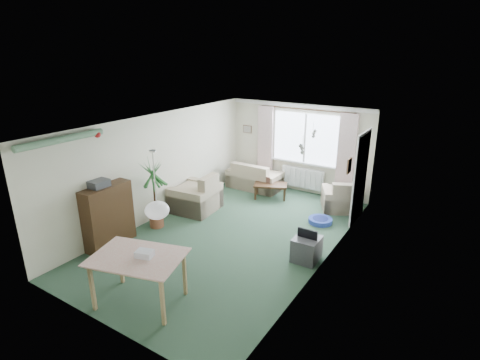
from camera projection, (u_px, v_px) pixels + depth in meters
The scene contains 25 objects.
ground at pixel (232, 235), 7.92m from camera, with size 6.50×6.50×0.00m, color #2B4734.
window at pixel (305, 138), 9.90m from camera, with size 1.80×0.03×1.30m, color white.
curtain_rod at pixel (306, 109), 9.58m from camera, with size 2.60×0.03×0.03m, color black.
curtain_left at pixel (265, 142), 10.48m from camera, with size 0.45×0.08×2.00m, color beige.
curtain_right at pixel (346, 153), 9.32m from camera, with size 0.45×0.08×2.00m, color beige.
radiator at pixel (303, 178), 10.23m from camera, with size 1.20×0.10×0.55m, color white.
doorway at pixel (361, 178), 8.34m from camera, with size 0.03×0.95×2.00m, color black.
pendant_lamp at pixel (157, 210), 5.49m from camera, with size 0.36×0.36×0.36m, color white.
tinsel_garland at pixel (62, 140), 6.30m from camera, with size 1.60×1.60×0.12m, color #196626.
bauble_cluster_a at pixel (313, 131), 7.25m from camera, with size 0.20×0.20×0.20m, color silver.
bauble_cluster_b at pixel (303, 146), 6.14m from camera, with size 0.20×0.20×0.20m, color silver.
wall_picture_back at pixel (247, 129), 10.79m from camera, with size 0.28×0.03×0.22m, color brown.
wall_picture_right at pixel (349, 166), 7.37m from camera, with size 0.03×0.24×0.30m, color brown.
sofa at pixel (255, 175), 10.52m from camera, with size 1.50×0.79×0.75m, color beige.
armchair_corner at pixel (341, 195), 9.10m from camera, with size 0.85×0.81×0.76m, color beige.
armchair_left at pixel (195, 192), 9.04m from camera, with size 1.03×0.98×0.93m, color beige.
coffee_table at pixel (270, 191), 9.87m from camera, with size 0.85×0.47×0.38m, color black.
photo_frame at pixel (268, 180), 9.86m from camera, with size 0.12×0.02×0.16m, color #52352A.
bookshelf at pixel (108, 216), 7.34m from camera, with size 0.34×1.03×1.25m, color black.
hifi_box at pixel (99, 184), 7.05m from camera, with size 0.28×0.35×0.14m, color #37383C.
houseplant at pixel (155, 194), 8.06m from camera, with size 0.66×0.66×1.53m, color #275E20.
dining_table at pixel (140, 280), 5.70m from camera, with size 1.25×0.84×0.78m, color tan.
gift_box at pixel (145, 254), 5.54m from camera, with size 0.25×0.18×0.12m, color silver.
tv_cube at pixel (307, 249), 6.92m from camera, with size 0.45×0.50×0.45m, color #3D3D42.
pet_bed at pixel (320, 221), 8.47m from camera, with size 0.53×0.53×0.11m, color navy.
Camera 1 is at (3.93, -5.91, 3.70)m, focal length 28.00 mm.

